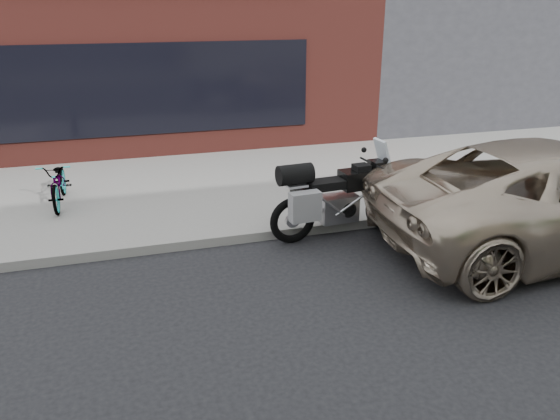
% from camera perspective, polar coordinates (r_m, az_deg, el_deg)
% --- Properties ---
extents(near_sidewalk, '(44.00, 6.00, 0.15)m').
position_cam_1_polar(near_sidewalk, '(11.23, -8.74, 2.81)').
color(near_sidewalk, gray).
rests_on(near_sidewalk, ground).
extents(storefront, '(14.00, 10.07, 4.50)m').
position_cam_1_polar(storefront, '(17.64, -19.30, 15.73)').
color(storefront, maroon).
rests_on(storefront, ground).
extents(neighbour_building, '(10.00, 10.00, 6.00)m').
position_cam_1_polar(neighbour_building, '(20.96, 17.25, 18.69)').
color(neighbour_building, '#2B2A30').
rests_on(neighbour_building, ground).
extents(motorcycle, '(2.41, 0.90, 1.52)m').
position_cam_1_polar(motorcycle, '(8.57, 5.56, 1.26)').
color(motorcycle, black).
rests_on(motorcycle, ground).
extents(bicycle_front, '(0.58, 1.57, 0.82)m').
position_cam_1_polar(bicycle_front, '(10.34, -22.10, 2.68)').
color(bicycle_front, gray).
rests_on(bicycle_front, near_sidewalk).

